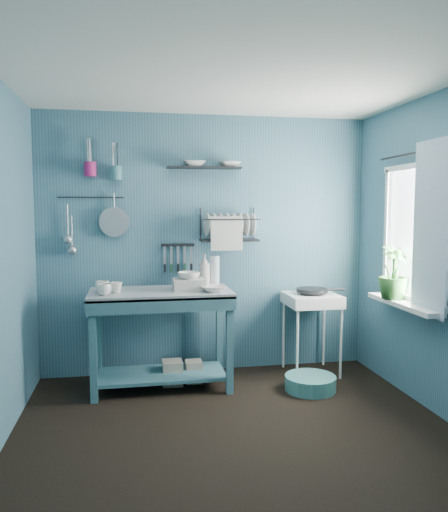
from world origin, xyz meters
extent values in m
plane|color=black|center=(0.00, 0.00, 0.00)|extent=(3.20, 3.20, 0.00)
plane|color=silver|center=(0.00, 0.00, 2.50)|extent=(3.20, 3.20, 0.00)
plane|color=#386174|center=(0.00, 1.50, 1.25)|extent=(3.20, 0.00, 3.20)
plane|color=#386174|center=(0.00, -1.50, 1.25)|extent=(3.20, 0.00, 3.20)
cube|color=#376874|center=(-0.48, 1.08, 0.44)|extent=(1.33, 0.82, 0.88)
imported|color=silver|center=(-0.96, 0.92, 0.93)|extent=(0.12, 0.12, 0.10)
imported|color=silver|center=(-0.86, 1.02, 0.93)|extent=(0.14, 0.14, 0.09)
imported|color=silver|center=(-0.98, 1.08, 0.93)|extent=(0.17, 0.17, 0.10)
cube|color=#B9B2A9|center=(-0.23, 1.06, 0.93)|extent=(0.28, 0.22, 0.10)
imported|color=silver|center=(-0.23, 1.06, 1.01)|extent=(0.20, 0.19, 0.06)
imported|color=#B9B2A9|center=(-0.06, 1.28, 1.03)|extent=(0.12, 0.12, 0.30)
cylinder|color=silver|center=(0.04, 1.30, 1.02)|extent=(0.09, 0.09, 0.28)
imported|color=silver|center=(-0.03, 0.93, 0.91)|extent=(0.22, 0.22, 0.05)
cube|color=white|center=(0.98, 1.21, 0.39)|extent=(0.52, 0.52, 0.78)
cylinder|color=black|center=(0.98, 1.21, 0.82)|extent=(0.30, 0.30, 0.03)
cube|color=black|center=(-0.29, 1.47, 1.25)|extent=(0.32, 0.03, 0.03)
cube|color=black|center=(0.20, 1.37, 1.45)|extent=(0.56, 0.27, 0.32)
cube|color=black|center=(-0.04, 1.40, 1.99)|extent=(0.71, 0.21, 0.02)
imported|color=silver|center=(-0.13, 1.40, 2.10)|extent=(0.23, 0.23, 0.05)
imported|color=silver|center=(0.20, 1.40, 2.08)|extent=(0.23, 0.23, 0.05)
cylinder|color=#A61E63|center=(-1.09, 1.42, 1.96)|extent=(0.11, 0.11, 0.13)
cylinder|color=#396F77|center=(-0.86, 1.42, 1.93)|extent=(0.11, 0.11, 0.13)
cylinder|color=#A9ADB2|center=(-0.88, 1.45, 1.48)|extent=(0.28, 0.03, 0.28)
cylinder|color=#A9ADB2|center=(-1.30, 1.46, 1.49)|extent=(0.01, 0.01, 0.30)
cylinder|color=#A9ADB2|center=(-1.27, 1.46, 1.39)|extent=(0.01, 0.01, 0.30)
cylinder|color=black|center=(-1.09, 1.47, 1.71)|extent=(0.60, 0.01, 0.01)
plane|color=white|center=(1.59, 0.45, 1.40)|extent=(0.00, 1.10, 1.10)
cube|color=white|center=(1.50, 0.45, 0.81)|extent=(0.16, 0.95, 0.04)
plane|color=white|center=(1.52, 0.15, 1.45)|extent=(0.00, 1.35, 1.35)
cylinder|color=black|center=(1.54, 0.45, 2.05)|extent=(0.02, 1.05, 0.02)
imported|color=#2B5D25|center=(1.48, 0.58, 1.06)|extent=(0.34, 0.34, 0.46)
cube|color=gray|center=(-0.38, 1.13, 0.11)|extent=(0.18, 0.18, 0.22)
cube|color=gray|center=(-0.18, 1.16, 0.10)|extent=(0.15, 0.15, 0.20)
cylinder|color=teal|center=(0.81, 0.76, 0.07)|extent=(0.45, 0.45, 0.13)
camera|label=1|loc=(-0.71, -3.32, 1.60)|focal=35.00mm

